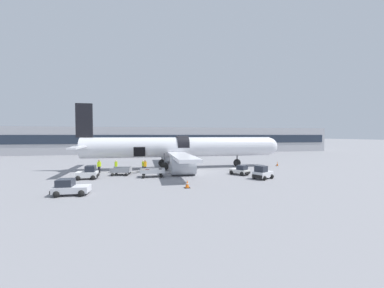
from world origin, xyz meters
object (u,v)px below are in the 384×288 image
baggage_cart_loading (122,172)px  ground_crew_supervisor (143,165)px  baggage_tug_rear (240,171)px  baggage_cart_queued (153,173)px  airplane (179,149)px  ground_crew_driver (99,166)px  ground_crew_loader_a (145,166)px  baggage_tug_lead (70,188)px  baggage_tug_spare (88,173)px  ground_crew_loader_b (116,166)px  baggage_tug_mid (262,173)px

baggage_cart_loading → ground_crew_supervisor: ground_crew_supervisor is taller
baggage_tug_rear → baggage_cart_queued: size_ratio=0.71×
airplane → ground_crew_driver: (-11.82, -2.33, -2.19)m
airplane → ground_crew_loader_a: size_ratio=18.99×
airplane → ground_crew_loader_a: (-5.43, -3.31, -2.22)m
baggage_tug_rear → baggage_cart_loading: (-15.61, 3.07, -0.10)m
airplane → baggage_tug_lead: (-12.14, -14.81, -2.53)m
baggage_tug_spare → ground_crew_supervisor: bearing=35.0°
ground_crew_loader_b → ground_crew_driver: bearing=175.8°
ground_crew_supervisor → ground_crew_loader_b: bearing=-178.7°
baggage_tug_mid → ground_crew_driver: 22.21m
ground_crew_loader_b → ground_crew_supervisor: 3.80m
ground_crew_driver → ground_crew_supervisor: 6.11m
baggage_tug_lead → baggage_cart_queued: baggage_tug_lead is taller
baggage_tug_rear → ground_crew_loader_b: (-16.57, 5.45, 0.37)m
baggage_tug_mid → baggage_cart_loading: (-17.05, 6.44, -0.23)m
ground_crew_driver → baggage_cart_queued: bearing=-33.6°
airplane → baggage_tug_lead: bearing=-129.3°
baggage_tug_spare → ground_crew_loader_a: size_ratio=1.42×
baggage_tug_rear → baggage_cart_queued: bearing=176.2°
airplane → baggage_tug_rear: airplane is taller
baggage_tug_mid → baggage_cart_queued: bearing=162.4°
ground_crew_loader_b → baggage_cart_queued: bearing=-43.2°
ground_crew_loader_b → airplane: bearing=14.7°
baggage_tug_mid → ground_crew_supervisor: 16.77m
baggage_tug_rear → ground_crew_supervisor: bearing=156.6°
baggage_tug_spare → ground_crew_driver: 4.73m
baggage_cart_queued → baggage_tug_spare: bearing=178.9°
baggage_tug_mid → ground_crew_supervisor: (-14.21, 8.90, 0.19)m
ground_crew_driver → ground_crew_supervisor: bearing=-0.8°
ground_crew_driver → baggage_cart_loading: bearing=-38.0°
ground_crew_loader_b → ground_crew_driver: (-2.31, 0.17, 0.05)m
ground_crew_loader_a → ground_crew_loader_b: ground_crew_loader_a is taller
baggage_tug_lead → baggage_tug_spare: 7.79m
ground_crew_loader_a → ground_crew_loader_b: bearing=168.7°
ground_crew_supervisor → baggage_cart_queued: bearing=-76.0°
baggage_tug_mid → ground_crew_driver: ground_crew_driver is taller
ground_crew_loader_a → baggage_cart_queued: bearing=-76.8°
baggage_tug_lead → baggage_tug_mid: bearing=9.6°
ground_crew_driver → baggage_tug_rear: bearing=-16.6°
baggage_tug_rear → baggage_tug_spare: size_ratio=1.13×
baggage_tug_spare → baggage_tug_mid: bearing=-11.7°
baggage_tug_mid → baggage_tug_rear: baggage_tug_mid is taller
airplane → ground_crew_loader_b: airplane is taller
baggage_tug_mid → baggage_cart_queued: baggage_tug_mid is taller
baggage_cart_loading → ground_crew_loader_b: bearing=111.8°
airplane → baggage_cart_loading: airplane is taller
baggage_cart_loading → baggage_cart_queued: bearing=-29.7°
baggage_tug_mid → ground_crew_loader_b: size_ratio=1.63×
baggage_tug_spare → ground_crew_driver: bearing=84.2°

